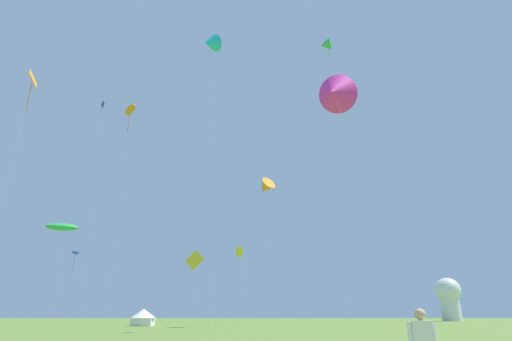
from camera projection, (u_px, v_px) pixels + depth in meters
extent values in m
cone|color=green|center=(329.00, 46.00, 53.11)|extent=(2.38, 2.25, 1.95)
cylinder|color=#207C31|center=(329.00, 53.00, 52.74)|extent=(0.05, 0.05, 1.36)
cylinder|color=#B2B2B7|center=(336.00, 169.00, 46.68)|extent=(0.63, 1.01, 35.19)
cube|color=blue|center=(103.00, 104.00, 70.11)|extent=(1.00, 1.07, 1.41)
cylinder|color=#183599|center=(102.00, 110.00, 69.73)|extent=(0.04, 0.04, 1.58)
cylinder|color=#B2B2B7|center=(92.00, 203.00, 63.34)|extent=(1.80, 1.40, 36.29)
ellipsoid|color=green|center=(62.00, 227.00, 52.58)|extent=(4.30, 2.58, 1.20)
cylinder|color=#B2B2B7|center=(58.00, 275.00, 49.71)|extent=(1.76, 1.67, 12.43)
ellipsoid|color=orange|center=(130.00, 110.00, 68.21)|extent=(3.57, 4.44, 1.47)
cylinder|color=#A75C11|center=(129.00, 123.00, 67.37)|extent=(0.10, 0.10, 3.34)
cylinder|color=#B2B2B7|center=(119.00, 207.00, 61.84)|extent=(0.62, 1.17, 34.44)
cube|color=yellow|center=(195.00, 260.00, 55.45)|extent=(2.82, 1.19, 2.88)
cylinder|color=#B2B2B7|center=(193.00, 293.00, 53.14)|extent=(0.17, 1.80, 8.72)
cone|color=#E02DA3|center=(335.00, 93.00, 25.21)|extent=(3.59, 3.80, 3.18)
cylinder|color=#B2B2B7|center=(369.00, 202.00, 21.81)|extent=(2.41, 2.00, 14.74)
cube|color=orange|center=(33.00, 79.00, 47.83)|extent=(1.07, 2.60, 2.45)
cylinder|color=#A75C11|center=(29.00, 97.00, 47.01)|extent=(0.08, 0.08, 3.54)
cylinder|color=#B2B2B7|center=(6.00, 190.00, 42.40)|extent=(0.24, 1.44, 28.14)
ellipsoid|color=blue|center=(76.00, 252.00, 57.86)|extent=(0.74, 1.86, 0.60)
cylinder|color=#183599|center=(74.00, 263.00, 57.36)|extent=(0.04, 0.04, 2.23)
cylinder|color=#B2B2B7|center=(75.00, 288.00, 55.47)|extent=(2.01, 1.53, 10.08)
cone|color=#1EB7CC|center=(210.00, 43.00, 53.60)|extent=(3.60, 3.54, 2.93)
cylinder|color=#B2B2B7|center=(213.00, 166.00, 46.69)|extent=(2.09, 1.86, 35.86)
cube|color=yellow|center=(239.00, 252.00, 62.86)|extent=(1.13, 1.24, 1.61)
cylinder|color=#B2B2B7|center=(243.00, 287.00, 60.27)|extent=(1.18, 1.63, 10.90)
cone|color=orange|center=(265.00, 187.00, 61.53)|extent=(3.60, 3.71, 3.01)
cylinder|color=#B2B2B7|center=(267.00, 252.00, 57.04)|extent=(0.26, 2.36, 20.03)
cube|color=white|center=(423.00, 338.00, 7.66)|extent=(0.41, 0.33, 0.60)
sphere|color=tan|center=(420.00, 314.00, 7.81)|extent=(0.22, 0.22, 0.22)
cylinder|color=white|center=(411.00, 338.00, 7.66)|extent=(0.09, 0.09, 0.55)
cylinder|color=white|center=(435.00, 338.00, 7.67)|extent=(0.09, 0.09, 0.55)
cube|color=white|center=(143.00, 322.00, 59.58)|extent=(2.98, 2.98, 1.12)
cone|color=white|center=(144.00, 313.00, 59.99)|extent=(3.73, 3.73, 1.30)
cylinder|color=white|center=(451.00, 309.00, 103.74)|extent=(4.80, 4.80, 6.00)
sphere|color=white|center=(448.00, 290.00, 105.30)|extent=(6.40, 6.40, 6.40)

